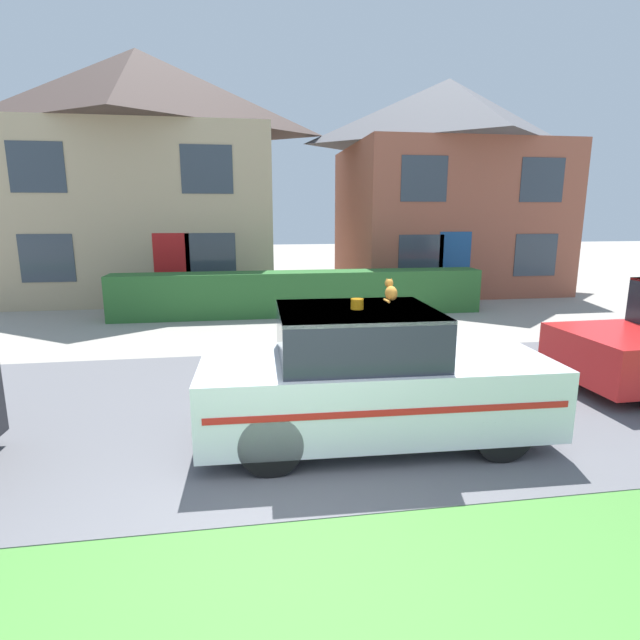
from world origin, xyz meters
name	(u,v)px	position (x,y,z in m)	size (l,w,h in m)	color
ground_plane	(297,574)	(0.00, 0.00, 0.00)	(80.00, 80.00, 0.00)	gray
road_strip	(271,406)	(0.00, 3.34, 0.01)	(28.00, 5.39, 0.01)	#5B5B60
garden_hedge	(301,293)	(1.17, 9.69, 0.57)	(9.68, 0.85, 1.15)	#2D662D
police_car	(370,378)	(1.12, 2.19, 0.74)	(4.07, 1.80, 1.69)	black
cat	(391,292)	(1.28, 2.03, 1.80)	(0.15, 0.28, 0.24)	orange
house_left	(143,174)	(-3.39, 14.13, 3.89)	(8.32, 5.92, 7.61)	tan
house_right	(445,185)	(6.83, 14.09, 3.63)	(7.10, 6.25, 7.11)	#93513D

